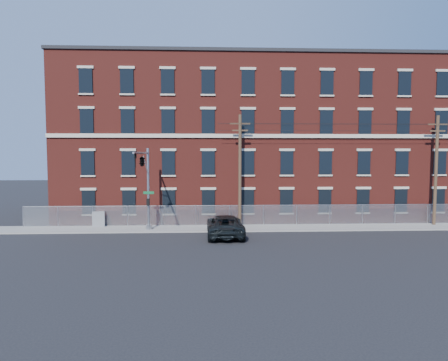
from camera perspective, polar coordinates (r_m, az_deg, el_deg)
ground at (r=29.51m, az=-0.64°, el=-9.05°), size 140.00×140.00×0.00m
sidewalk at (r=36.73m, az=18.28°, el=-6.57°), size 65.00×3.00×0.12m
mill_building at (r=44.61m, az=14.43°, el=5.78°), size 55.30×14.32×16.30m
chain_link_fence at (r=37.77m, az=17.62°, el=-4.73°), size 59.06×0.06×1.85m
traffic_signal_mast at (r=31.36m, az=-11.81°, el=1.58°), size 0.90×6.75×7.00m
utility_pole_near at (r=34.49m, az=2.38°, el=1.79°), size 1.80×0.28×10.00m
utility_pole_mid at (r=40.24m, az=28.86°, el=1.61°), size 1.80×0.28×10.00m
overhead_wires at (r=40.29m, az=29.04°, el=6.99°), size 40.00×0.62×0.62m
pickup_truck at (r=31.37m, az=0.14°, el=-6.66°), size 2.90×6.22×1.72m
utility_cabinet at (r=36.56m, az=-18.08°, el=-5.45°), size 1.17×0.78×1.33m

